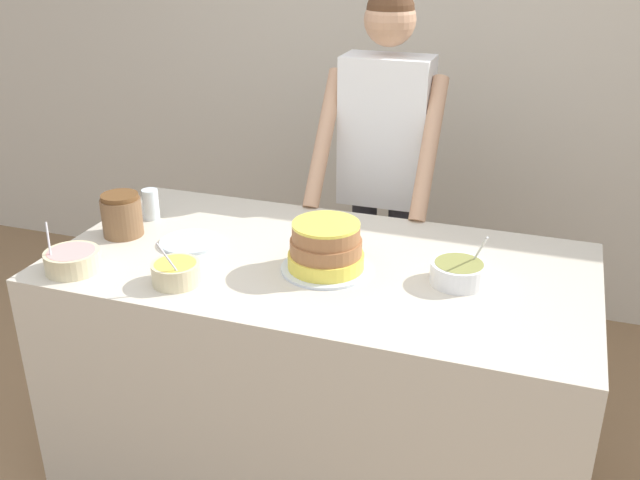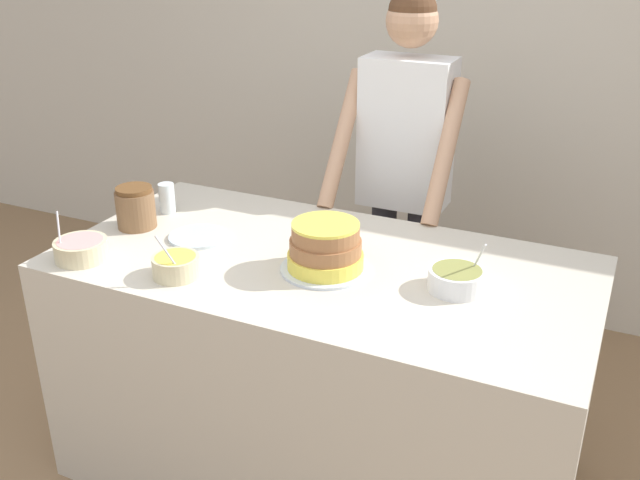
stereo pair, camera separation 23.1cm
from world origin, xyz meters
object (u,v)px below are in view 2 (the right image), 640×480
Objects in this scene: frosting_bowl_pink at (81,249)px; stoneware_jar at (136,207)px; ceramic_plate at (199,237)px; cake at (325,249)px; drinking_glass at (167,198)px; frosting_bowl_yellow at (176,265)px; person_baker at (405,153)px; frosting_bowl_olive at (457,279)px.

stoneware_jar is at bearing 91.47° from frosting_bowl_pink.
frosting_bowl_pink is 0.82× the size of ceramic_plate.
cake is 0.82m from drinking_glass.
person_baker is at bearing 69.92° from frosting_bowl_yellow.
frosting_bowl_olive is 1.29m from frosting_bowl_pink.
frosting_bowl_yellow is 0.77× the size of ceramic_plate.
cake is 2.52× the size of drinking_glass.
person_baker is 1.19m from frosting_bowl_yellow.
frosting_bowl_pink is at bearing -88.53° from stoneware_jar.
stoneware_jar is at bearing -95.50° from drinking_glass.
ceramic_plate is (0.26, -0.17, -0.05)m from drinking_glass.
frosting_bowl_olive is (0.46, -0.81, -0.13)m from person_baker.
frosting_bowl_olive is 0.82× the size of ceramic_plate.
person_baker is at bearing 91.44° from cake.
stoneware_jar reaches higher than drinking_glass.
drinking_glass is at bearing 128.88° from frosting_bowl_yellow.
frosting_bowl_olive is at bearing 14.96° from frosting_bowl_pink.
ceramic_plate is (0.27, 0.32, -0.03)m from frosting_bowl_pink.
cake is 0.54m from ceramic_plate.
drinking_glass is 0.31m from ceramic_plate.
frosting_bowl_pink is at bearing -175.19° from frosting_bowl_yellow.
frosting_bowl_yellow is 0.48m from stoneware_jar.
drinking_glass is at bearing -139.64° from person_baker.
cake is 0.85m from frosting_bowl_pink.
frosting_bowl_olive reaches higher than stoneware_jar.
frosting_bowl_olive and frosting_bowl_pink have the same top height.
frosting_bowl_olive reaches higher than drinking_glass.
cake reaches higher than ceramic_plate.
frosting_bowl_yellow is at bearing -160.88° from frosting_bowl_olive.
frosting_bowl_olive is 1.51× the size of drinking_glass.
person_baker reaches higher than drinking_glass.
person_baker is 10.30× the size of frosting_bowl_yellow.
frosting_bowl_yellow is at bearing -69.45° from ceramic_plate.
drinking_glass is at bearing 165.55° from cake.
frosting_bowl_olive reaches higher than frosting_bowl_yellow.
person_baker is at bearing 46.43° from stoneware_jar.
frosting_bowl_yellow is 1.41× the size of drinking_glass.
frosting_bowl_olive is 1.14× the size of stoneware_jar.
frosting_bowl_pink reaches higher than stoneware_jar.
frosting_bowl_pink is 1.14× the size of stoneware_jar.
drinking_glass is 0.75× the size of stoneware_jar.
ceramic_plate is (-0.97, -0.01, -0.03)m from frosting_bowl_olive.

